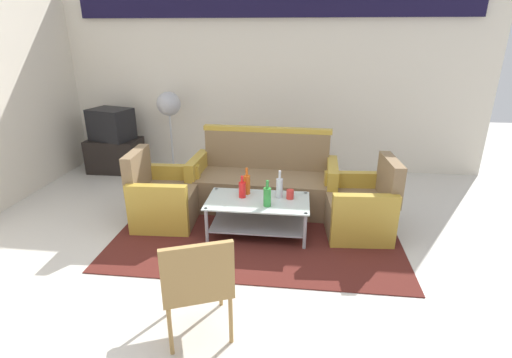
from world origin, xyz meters
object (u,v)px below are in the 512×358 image
object	(u,v)px
coffee_table	(258,212)
bottle_green	(267,196)
armchair_right	(361,208)
pedestal_fan	(169,109)
bottle_orange	(247,184)
bottle_red	(242,189)
cup	(290,194)
wicker_chair	(197,279)
couch	(264,183)
bottle_clear	(279,187)
tv_stand	(116,155)
armchair_left	(164,199)
television	(111,124)

from	to	relation	value
coffee_table	bottle_green	xyz separation A→B (m)	(0.11, -0.13, 0.25)
armchair_right	pedestal_fan	distance (m)	3.24
bottle_orange	bottle_red	size ratio (longest dim) A/B	1.24
coffee_table	pedestal_fan	bearing A→B (deg)	130.04
cup	wicker_chair	distance (m)	1.76
wicker_chair	bottle_red	bearing A→B (deg)	65.76
couch	bottle_clear	distance (m)	0.72
bottle_orange	tv_stand	size ratio (longest dim) A/B	0.38
bottle_green	wicker_chair	world-z (taller)	wicker_chair
pedestal_fan	armchair_right	bearing A→B (deg)	-32.04
armchair_left	bottle_red	size ratio (longest dim) A/B	3.44
couch	coffee_table	xyz separation A→B (m)	(0.01, -0.75, -0.04)
couch	coffee_table	distance (m)	0.76
bottle_clear	cup	size ratio (longest dim) A/B	3.06
armchair_right	bottle_clear	world-z (taller)	armchair_right
coffee_table	bottle_clear	size ratio (longest dim) A/B	3.59
couch	bottle_red	xyz separation A→B (m)	(-0.17, -0.69, 0.19)
armchair_right	bottle_clear	distance (m)	0.93
armchair_left	bottle_clear	xyz separation A→B (m)	(1.35, -0.07, 0.24)
tv_stand	pedestal_fan	world-z (taller)	pedestal_fan
tv_stand	pedestal_fan	distance (m)	1.20
bottle_green	wicker_chair	size ratio (longest dim) A/B	0.34
armchair_left	bottle_orange	bearing A→B (deg)	86.07
armchair_left	wicker_chair	world-z (taller)	armchair_left
couch	coffee_table	bearing A→B (deg)	93.34
bottle_red	pedestal_fan	distance (m)	2.33
bottle_clear	pedestal_fan	xyz separation A→B (m)	(-1.79, 1.75, 0.49)
coffee_table	television	bearing A→B (deg)	143.97
bottle_red	wicker_chair	size ratio (longest dim) A/B	0.29
bottle_red	couch	bearing A→B (deg)	76.60
bottle_orange	cup	world-z (taller)	bottle_orange
coffee_table	tv_stand	distance (m)	3.08
tv_stand	wicker_chair	xyz separation A→B (m)	(2.24, -3.38, 0.23)
armchair_left	tv_stand	size ratio (longest dim) A/B	1.06
coffee_table	bottle_red	distance (m)	0.30
bottle_orange	pedestal_fan	size ratio (longest dim) A/B	0.24
bottle_clear	bottle_red	bearing A→B (deg)	-173.30
coffee_table	bottle_red	bearing A→B (deg)	160.99
pedestal_fan	coffee_table	bearing A→B (deg)	-49.96
bottle_red	tv_stand	xyz separation A→B (m)	(-2.32, 1.75, -0.24)
armchair_left	bottle_green	bearing A→B (deg)	73.00
bottle_orange	bottle_green	bearing A→B (deg)	-49.21
armchair_right	coffee_table	size ratio (longest dim) A/B	0.77
armchair_right	bottle_orange	size ratio (longest dim) A/B	2.78
tv_stand	wicker_chair	distance (m)	4.06
tv_stand	bottle_green	bearing A→B (deg)	-36.68
armchair_right	cup	size ratio (longest dim) A/B	8.50
couch	coffee_table	world-z (taller)	couch
wicker_chair	armchair_right	bearing A→B (deg)	30.37
armchair_left	bottle_green	distance (m)	1.29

